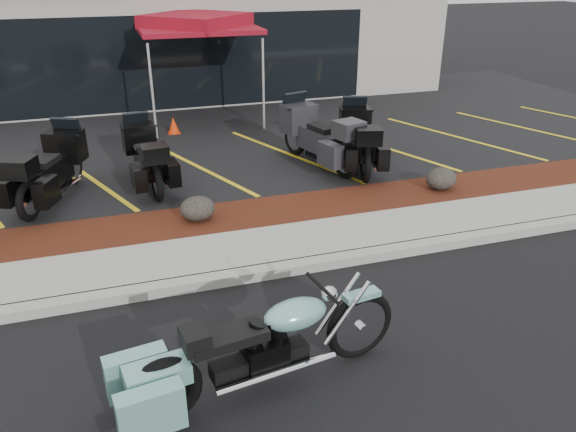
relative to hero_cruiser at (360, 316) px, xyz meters
name	(u,v)px	position (x,y,z in m)	size (l,w,h in m)	color
ground	(264,313)	(-0.81, 1.17, -0.56)	(90.00, 90.00, 0.00)	black
curb	(247,275)	(-0.81, 2.07, -0.49)	(24.00, 0.25, 0.15)	gray
sidewalk	(236,252)	(-0.81, 2.77, -0.49)	(24.00, 1.20, 0.15)	gray
mulch_bed	(221,221)	(-0.81, 3.97, -0.48)	(24.00, 1.20, 0.16)	black
upper_lot	(178,135)	(-0.81, 9.37, -0.49)	(26.00, 9.60, 0.15)	black
dealership_building	(148,29)	(-0.81, 15.64, 1.44)	(18.00, 8.16, 4.00)	gray
boulder_mid	(197,209)	(-1.20, 3.95, -0.19)	(0.59, 0.50, 0.42)	black
boulder_right	(441,179)	(3.49, 3.92, -0.19)	(0.60, 0.50, 0.43)	black
hero_cruiser	(360,316)	(0.00, 0.00, 0.00)	(3.19, 0.81, 1.12)	#6DA9A0
touring_black_front	(70,152)	(-3.23, 6.37, 0.26)	(2.32, 0.88, 1.35)	black
touring_black_mid	(139,143)	(-1.93, 6.61, 0.23)	(2.22, 0.85, 1.29)	black
touring_grey	(295,124)	(1.48, 6.76, 0.30)	(2.45, 0.94, 1.43)	#302F35
touring_black_rear	(354,126)	(2.71, 6.34, 0.26)	(2.32, 0.89, 1.35)	black
traffic_cone	(173,125)	(-0.91, 9.34, -0.21)	(0.28, 0.28, 0.41)	red
popup_canopy	(196,24)	(0.01, 10.43, 2.09)	(3.27, 3.27, 2.76)	silver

